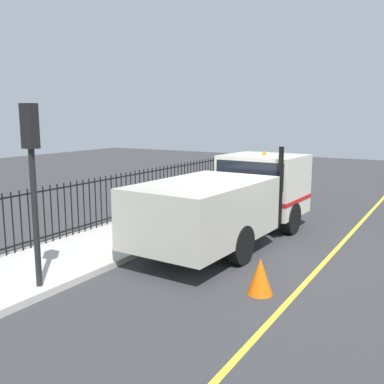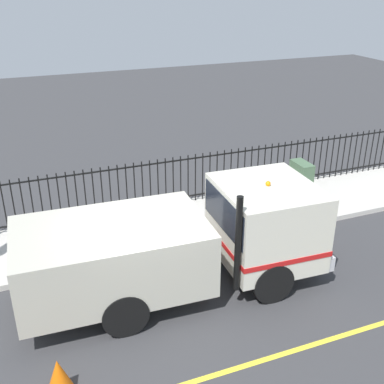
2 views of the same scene
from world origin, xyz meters
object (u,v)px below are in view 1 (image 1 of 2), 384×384
object	(u,v)px
worker_standing	(223,181)
utility_cabinet	(217,184)
traffic_cone	(260,276)
traffic_light_near	(32,158)
work_truck	(237,195)

from	to	relation	value
worker_standing	utility_cabinet	world-z (taller)	worker_standing
utility_cabinet	traffic_cone	xyz separation A→B (m)	(-5.36, 8.37, -0.31)
traffic_light_near	utility_cabinet	size ratio (longest dim) A/B	3.42
worker_standing	traffic_cone	size ratio (longest dim) A/B	2.29
work_truck	traffic_cone	size ratio (longest dim) A/B	9.41
worker_standing	traffic_cone	xyz separation A→B (m)	(-4.03, 6.29, -0.82)
worker_standing	traffic_cone	distance (m)	7.51
work_truck	utility_cabinet	distance (m)	6.06
work_truck	traffic_cone	bearing A→B (deg)	-55.46
work_truck	worker_standing	size ratio (longest dim) A/B	4.11
work_truck	utility_cabinet	world-z (taller)	work_truck
utility_cabinet	work_truck	bearing A→B (deg)	122.98
utility_cabinet	traffic_cone	bearing A→B (deg)	122.61
work_truck	utility_cabinet	bearing A→B (deg)	125.46
work_truck	utility_cabinet	xyz separation A→B (m)	(3.28, -5.06, -0.63)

